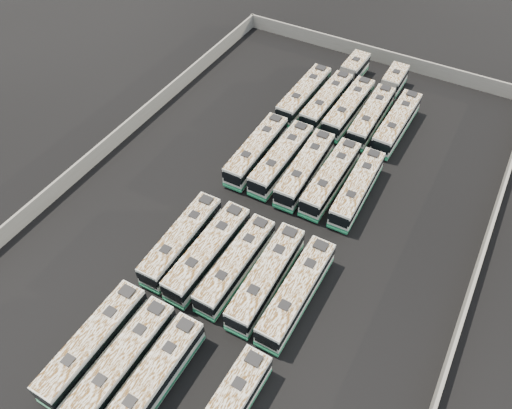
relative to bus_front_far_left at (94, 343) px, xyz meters
name	(u,v)px	position (x,y,z in m)	size (l,w,h in m)	color
ground	(266,214)	(5.21, 21.93, -1.71)	(140.00, 140.00, 0.00)	black
perimeter_wall	(266,207)	(5.21, 21.93, -0.61)	(45.20, 73.20, 2.20)	slate
bus_front_far_left	(94,343)	(0.00, 0.00, 0.00)	(2.53, 11.88, 3.35)	silver
bus_front_left	(124,361)	(3.36, -0.04, -0.02)	(2.50, 11.76, 3.31)	silver
bus_front_center	(153,381)	(6.57, -0.18, -0.01)	(2.51, 11.82, 3.33)	silver
bus_midfront_far_left	(182,240)	(0.08, 13.18, -0.02)	(2.71, 11.81, 3.31)	silver
bus_midfront_left	(208,252)	(3.34, 13.16, 0.04)	(2.79, 12.21, 3.43)	silver
bus_midfront_center	(236,265)	(6.52, 13.28, -0.02)	(2.60, 11.73, 3.30)	silver
bus_midfront_right	(266,278)	(9.90, 13.37, 0.04)	(2.81, 12.17, 3.41)	silver
bus_midfront_far_right	(297,292)	(13.18, 13.33, 0.03)	(2.64, 12.11, 3.41)	silver
bus_midback_far_left	(257,151)	(0.01, 29.08, 0.02)	(2.73, 12.08, 3.39)	silver
bus_midback_left	(281,159)	(3.34, 29.21, 0.03)	(2.68, 12.10, 3.40)	silver
bus_midback_center	(305,169)	(6.56, 29.03, 0.02)	(2.85, 12.07, 3.38)	silver
bus_midback_right	(331,178)	(9.80, 29.10, 0.00)	(2.62, 11.89, 3.34)	silver
bus_midback_far_right	(357,188)	(13.08, 29.06, -0.03)	(2.71, 11.69, 3.28)	silver
bus_back_far_left	(304,95)	(0.05, 42.38, 0.02)	(2.75, 12.06, 3.39)	silver
bus_back_left	(336,90)	(3.42, 45.71, -0.02)	(2.93, 18.32, 3.31)	silver
bus_back_center	(348,108)	(6.52, 42.55, 0.01)	(2.80, 12.03, 3.37)	silver
bus_back_right	(379,104)	(9.75, 45.52, -0.03)	(2.62, 18.13, 3.28)	silver
bus_back_far_right	(396,123)	(13.15, 42.58, 0.01)	(2.79, 11.99, 3.37)	silver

